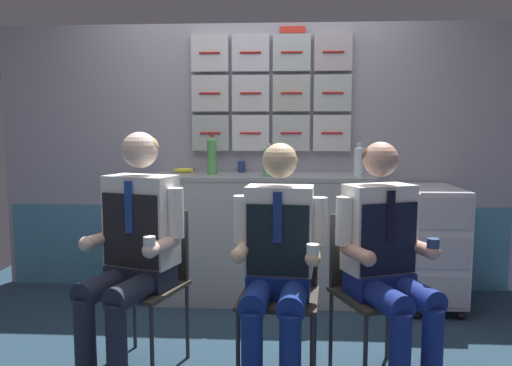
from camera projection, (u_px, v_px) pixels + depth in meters
name	position (u px, v px, depth m)	size (l,w,h in m)	color
galley_bulkhead	(257.00, 157.00, 3.97)	(4.20, 0.14, 2.15)	#9A97A8
galley_counter	(261.00, 237.00, 3.76)	(1.68, 0.53, 0.97)	#A0A2A8
service_trolley	(429.00, 243.00, 3.60)	(0.40, 0.65, 0.89)	black
folding_chair_left	(151.00, 268.00, 2.73)	(0.51, 0.51, 0.86)	#2D2D33
crew_member_left	(133.00, 242.00, 2.56)	(0.54, 0.69, 1.30)	black
folding_chair_right	(281.00, 276.00, 2.58)	(0.44, 0.44, 0.86)	#2D2D33
crew_member_right	(278.00, 257.00, 2.40)	(0.48, 0.61, 1.24)	black
folding_chair_by_counter	(369.00, 275.00, 2.60)	(0.52, 0.52, 0.86)	#2D2D33
crew_member_by_counter	(387.00, 254.00, 2.43)	(0.53, 0.66, 1.25)	black
water_bottle_clear	(268.00, 161.00, 3.56)	(0.07, 0.07, 0.24)	#47A45A
sparkling_bottle_green	(212.00, 156.00, 3.72)	(0.07, 0.07, 0.30)	#4CA14F
water_bottle_blue_cap	(359.00, 161.00, 3.54)	(0.07, 0.07, 0.25)	silver
coffee_cup_white	(271.00, 169.00, 3.66)	(0.07, 0.07, 0.09)	navy
espresso_cup_small	(241.00, 166.00, 3.89)	(0.06, 0.06, 0.09)	navy
snack_banana	(183.00, 170.00, 3.84)	(0.17, 0.10, 0.04)	yellow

